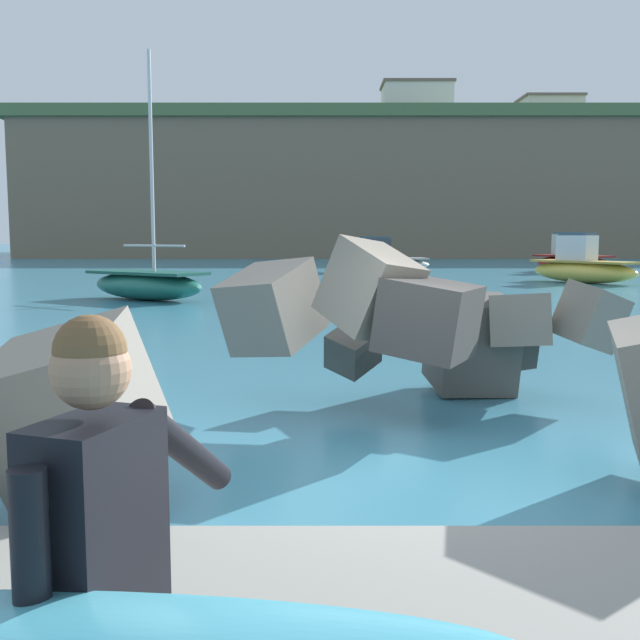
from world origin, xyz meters
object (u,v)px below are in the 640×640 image
object	(u,v)px
boat_near_right	(380,261)
mooring_buoy_middle	(354,280)
boat_near_centre	(582,267)
station_building_west	(416,102)
station_building_central	(549,117)
boat_mid_left	(147,283)
surfer_with_board	(84,607)
mooring_buoy_outer	(382,275)
boat_near_left	(571,260)

from	to	relation	value
boat_near_right	mooring_buoy_middle	world-z (taller)	boat_near_right
boat_near_centre	station_building_west	xyz separation A→B (m)	(-1.84, 48.55, 16.14)
station_building_central	station_building_west	bearing A→B (deg)	-144.84
boat_mid_left	station_building_west	xyz separation A→B (m)	(16.64, 58.06, 16.31)
boat_near_right	station_building_central	size ratio (longest dim) A/B	0.86
boat_near_centre	boat_mid_left	distance (m)	20.78
surfer_with_board	station_building_central	distance (m)	100.96
surfer_with_board	mooring_buoy_outer	distance (m)	36.30
boat_near_right	station_building_west	bearing A→B (deg)	79.64
surfer_with_board	boat_near_left	bearing A→B (deg)	69.87
mooring_buoy_outer	station_building_west	size ratio (longest dim) A/B	0.06
boat_near_left	boat_mid_left	bearing A→B (deg)	-137.40
surfer_with_board	station_building_central	size ratio (longest dim) A/B	0.28
boat_mid_left	mooring_buoy_middle	size ratio (longest dim) A/B	19.09
boat_near_centre	station_building_west	distance (m)	51.20
station_building_west	boat_near_centre	bearing A→B (deg)	-87.83
boat_near_left	boat_near_centre	distance (m)	10.58
boat_near_left	mooring_buoy_outer	bearing A→B (deg)	-148.31
boat_mid_left	mooring_buoy_outer	xyz separation A→B (m)	(9.22, 12.15, -0.36)
boat_near_left	station_building_west	world-z (taller)	station_building_west
boat_near_left	mooring_buoy_outer	size ratio (longest dim) A/B	12.18
boat_mid_left	station_building_west	bearing A→B (deg)	74.01
boat_near_right	boat_mid_left	size ratio (longest dim) A/B	0.76
boat_near_left	station_building_central	size ratio (longest dim) A/B	0.72
boat_near_right	boat_mid_left	xyz separation A→B (m)	(-9.74, -20.31, -0.09)
surfer_with_board	station_building_central	bearing A→B (deg)	72.58
boat_mid_left	station_building_west	distance (m)	62.56
mooring_buoy_middle	surfer_with_board	bearing A→B (deg)	-93.85
mooring_buoy_outer	boat_near_centre	bearing A→B (deg)	-15.96
mooring_buoy_middle	mooring_buoy_outer	distance (m)	4.52
boat_mid_left	mooring_buoy_outer	distance (m)	15.26
boat_near_left	surfer_with_board	bearing A→B (deg)	-110.13
mooring_buoy_middle	station_building_west	size ratio (longest dim) A/B	0.06
boat_mid_left	station_building_central	xyz separation A→B (m)	(35.25, 71.17, 16.76)
surfer_with_board	mooring_buoy_middle	xyz separation A→B (m)	(2.15, 31.88, -1.06)
mooring_buoy_middle	mooring_buoy_outer	size ratio (longest dim) A/B	1.00
surfer_with_board	station_building_west	size ratio (longest dim) A/B	0.27
mooring_buoy_middle	mooring_buoy_outer	bearing A→B (deg)	68.45
station_building_west	mooring_buoy_outer	bearing A→B (deg)	-99.18
boat_near_right	station_building_west	distance (m)	41.67
boat_near_left	mooring_buoy_outer	world-z (taller)	boat_near_left
mooring_buoy_middle	boat_near_right	bearing A→B (deg)	79.98
mooring_buoy_middle	mooring_buoy_outer	world-z (taller)	same
boat_near_left	boat_mid_left	world-z (taller)	boat_mid_left
boat_near_left	mooring_buoy_middle	distance (m)	18.14
boat_near_left	station_building_west	bearing A→B (deg)	97.06
boat_near_left	boat_mid_left	size ratio (longest dim) A/B	0.64
station_building_west	station_building_central	world-z (taller)	station_building_central
mooring_buoy_outer	station_building_central	bearing A→B (deg)	66.20
surfer_with_board	boat_near_right	distance (m)	44.45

